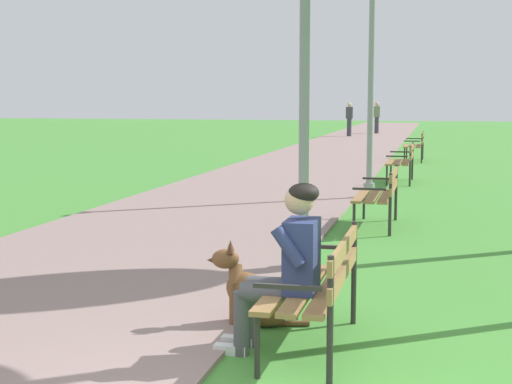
{
  "coord_description": "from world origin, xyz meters",
  "views": [
    {
      "loc": [
        1.14,
        -3.89,
        1.84
      ],
      "look_at": [
        -0.65,
        3.48,
        0.9
      ],
      "focal_mm": 53.2,
      "sensor_mm": 36.0,
      "label": 1
    }
  ],
  "objects": [
    {
      "name": "park_bench_furthest",
      "position": [
        0.48,
        18.86,
        0.51
      ],
      "size": [
        0.55,
        1.5,
        0.85
      ],
      "color": "olive",
      "rests_on": "ground"
    },
    {
      "name": "park_bench_far",
      "position": [
        0.38,
        12.94,
        0.51
      ],
      "size": [
        0.55,
        1.5,
        0.85
      ],
      "color": "olive",
      "rests_on": "ground"
    },
    {
      "name": "park_bench_mid",
      "position": [
        0.34,
        6.97,
        0.51
      ],
      "size": [
        0.55,
        1.5,
        0.85
      ],
      "color": "olive",
      "rests_on": "ground"
    },
    {
      "name": "pedestrian_further_distant",
      "position": [
        -2.06,
        35.99,
        0.84
      ],
      "size": [
        0.32,
        0.22,
        1.65
      ],
      "color": "#383842",
      "rests_on": "ground"
    },
    {
      "name": "park_bench_near",
      "position": [
        0.31,
        1.48,
        0.51
      ],
      "size": [
        0.55,
        1.5,
        0.85
      ],
      "color": "olive",
      "rests_on": "ground"
    },
    {
      "name": "paved_path",
      "position": [
        -2.35,
        24.0,
        0.02
      ],
      "size": [
        4.07,
        60.0,
        0.04
      ],
      "primitive_type": "cube",
      "color": "gray",
      "rests_on": "ground"
    },
    {
      "name": "dog_brown",
      "position": [
        -0.28,
        1.9,
        0.26
      ],
      "size": [
        0.82,
        0.38,
        0.71
      ],
      "color": "brown",
      "rests_on": "ground"
    },
    {
      "name": "person_seated_on_near_bench",
      "position": [
        0.1,
        1.31,
        0.68
      ],
      "size": [
        0.74,
        0.49,
        1.25
      ],
      "color": "#4C4C51",
      "rests_on": "ground"
    },
    {
      "name": "lamp_post_near",
      "position": [
        -0.26,
        4.05,
        2.06
      ],
      "size": [
        0.24,
        0.24,
        3.98
      ],
      "color": "gray",
      "rests_on": "ground"
    },
    {
      "name": "lamp_post_mid",
      "position": [
        -0.09,
        10.01,
        2.33
      ],
      "size": [
        0.24,
        0.24,
        4.51
      ],
      "color": "gray",
      "rests_on": "ground"
    },
    {
      "name": "pedestrian_distant",
      "position": [
        -3.09,
        32.57,
        0.84
      ],
      "size": [
        0.32,
        0.22,
        1.65
      ],
      "color": "#383842",
      "rests_on": "ground"
    }
  ]
}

